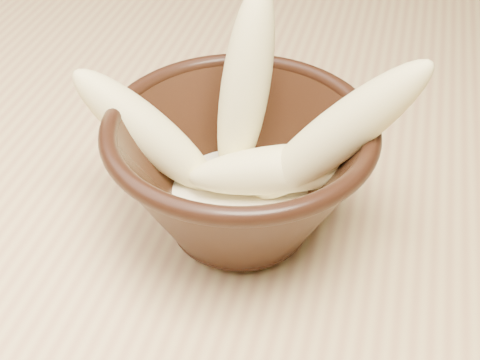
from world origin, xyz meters
name	(u,v)px	position (x,y,z in m)	size (l,w,h in m)	color
table	(196,233)	(0.00, 0.00, 0.67)	(1.20, 0.80, 0.75)	tan
bowl	(240,170)	(0.06, -0.07, 0.81)	(0.18, 0.18, 0.10)	black
milk_puddle	(240,197)	(0.06, -0.07, 0.78)	(0.10, 0.10, 0.01)	beige
banana_upright	(245,86)	(0.05, -0.03, 0.85)	(0.03, 0.03, 0.14)	#E7DC88
banana_left	(146,132)	(-0.01, -0.06, 0.82)	(0.03, 0.03, 0.12)	#E7DC88
banana_right	(336,135)	(0.12, -0.06, 0.84)	(0.03, 0.03, 0.15)	#E7DC88
banana_across	(283,169)	(0.09, -0.06, 0.81)	(0.03, 0.03, 0.13)	#E7DC88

